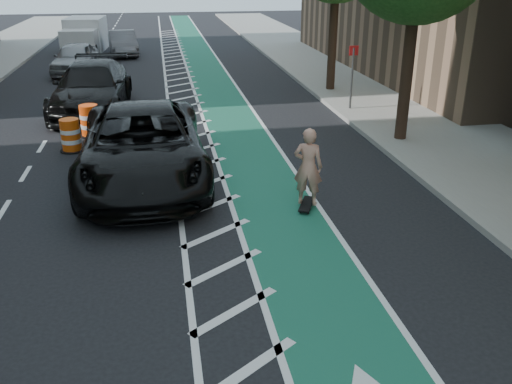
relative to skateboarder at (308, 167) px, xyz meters
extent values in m
plane|color=black|center=(-3.70, -3.73, -1.02)|extent=(120.00, 120.00, 0.00)
cube|color=#1A5B4C|center=(-0.70, 6.27, -1.01)|extent=(2.00, 90.00, 0.01)
cube|color=silver|center=(-2.20, 6.27, -1.01)|extent=(1.40, 90.00, 0.01)
cube|color=gray|center=(5.80, 6.27, -0.94)|extent=(5.00, 90.00, 0.15)
cube|color=gray|center=(3.35, 6.27, -0.94)|extent=(0.12, 90.00, 0.16)
cylinder|color=#382619|center=(4.20, 4.27, 1.18)|extent=(0.36, 0.36, 4.40)
cylinder|color=#382619|center=(4.20, 12.27, 1.18)|extent=(0.36, 0.36, 4.40)
cylinder|color=#4C4C4C|center=(3.90, 8.27, 0.18)|extent=(0.08, 0.08, 2.40)
cube|color=red|center=(3.90, 8.27, 1.28)|extent=(0.35, 0.02, 0.35)
cube|color=black|center=(0.00, 0.00, -0.92)|extent=(0.59, 0.91, 0.03)
cylinder|color=black|center=(0.04, 0.31, -0.99)|extent=(0.06, 0.08, 0.07)
cylinder|color=black|center=(0.20, 0.23, -0.99)|extent=(0.06, 0.08, 0.07)
cylinder|color=black|center=(-0.20, -0.23, -0.99)|extent=(0.06, 0.08, 0.07)
cylinder|color=black|center=(-0.04, -0.31, -0.99)|extent=(0.06, 0.08, 0.07)
imported|color=tan|center=(0.00, 0.00, 0.00)|extent=(0.78, 0.66, 1.80)
imported|color=black|center=(-3.70, 2.49, -0.08)|extent=(3.22, 6.81, 1.88)
imported|color=black|center=(-5.72, 10.12, -0.12)|extent=(2.92, 6.36, 1.80)
imported|color=#929397|center=(-7.37, 18.35, -0.25)|extent=(2.27, 4.67, 1.53)
imported|color=#5C5B60|center=(-5.28, 24.11, -0.30)|extent=(2.08, 4.56, 1.45)
cube|color=silver|center=(-7.68, 26.77, 0.00)|extent=(2.48, 3.42, 2.04)
cube|color=silver|center=(-7.86, 24.33, -0.25)|extent=(2.16, 1.78, 1.53)
cylinder|color=black|center=(-8.81, 23.99, -0.66)|extent=(0.31, 0.73, 0.71)
cylinder|color=black|center=(-6.98, 23.85, -0.66)|extent=(0.31, 0.73, 0.71)
cylinder|color=black|center=(-8.54, 27.65, -0.66)|extent=(0.31, 0.73, 0.71)
cylinder|color=black|center=(-6.71, 27.51, -0.66)|extent=(0.31, 0.73, 0.71)
cylinder|color=#E2500B|center=(-5.90, 5.27, -0.53)|extent=(0.57, 0.57, 0.98)
cylinder|color=silver|center=(-5.90, 5.27, -0.69)|extent=(0.58, 0.58, 0.13)
cylinder|color=silver|center=(-5.90, 5.27, -0.39)|extent=(0.58, 0.58, 0.13)
cylinder|color=black|center=(-5.90, 5.27, -1.00)|extent=(0.72, 0.72, 0.04)
cylinder|color=#FF4C0D|center=(-5.50, 6.77, -0.50)|extent=(0.60, 0.60, 1.03)
cylinder|color=silver|center=(-5.50, 6.77, -0.68)|extent=(0.61, 0.61, 0.14)
cylinder|color=silver|center=(-5.50, 6.77, -0.36)|extent=(0.61, 0.61, 0.14)
cylinder|color=black|center=(-5.50, 6.77, -1.00)|extent=(0.76, 0.76, 0.05)
cylinder|color=#D5560B|center=(-6.89, 12.58, -0.56)|extent=(0.53, 0.53, 0.92)
cylinder|color=silver|center=(-6.89, 12.58, -0.71)|extent=(0.54, 0.54, 0.12)
cylinder|color=silver|center=(-6.89, 12.58, -0.42)|extent=(0.54, 0.54, 0.12)
cylinder|color=black|center=(-6.89, 12.58, -1.00)|extent=(0.68, 0.68, 0.04)
camera|label=1|loc=(-3.13, -11.04, 4.21)|focal=38.00mm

